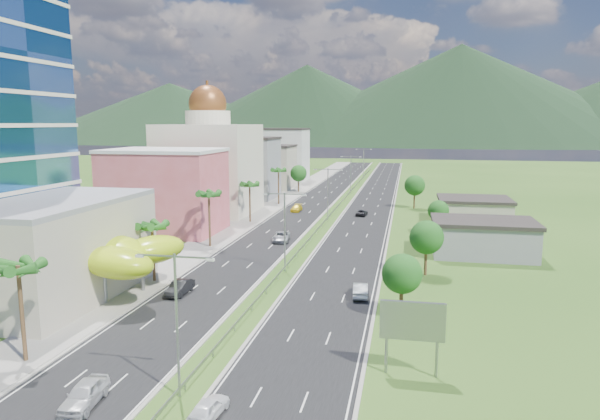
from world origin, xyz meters
The scene contains 38 objects.
ground centered at (0.00, 0.00, 0.00)m, with size 500.00×500.00×0.00m, color #2D5119.
road_left centered at (-7.50, 90.00, 0.02)m, with size 11.00×260.00×0.04m, color black.
road_right centered at (7.50, 90.00, 0.02)m, with size 11.00×260.00×0.04m, color black.
sidewalk_left centered at (-17.00, 90.00, 0.06)m, with size 7.00×260.00×0.12m, color gray.
median_guardrail centered at (0.00, 71.99, 0.62)m, with size 0.10×216.06×0.76m.
streetlight_median_a centered at (0.00, -25.00, 6.75)m, with size 6.04×0.25×11.00m.
streetlight_median_b centered at (0.00, 10.00, 6.75)m, with size 6.04×0.25×11.00m.
streetlight_median_c centered at (0.00, 50.00, 6.75)m, with size 6.04×0.25×11.00m.
streetlight_median_d centered at (0.00, 95.00, 6.75)m, with size 6.04×0.25×11.00m.
streetlight_median_e centered at (0.00, 140.00, 6.75)m, with size 6.04×0.25×11.00m.
lime_canopy centered at (-20.00, -4.00, 4.99)m, with size 18.00×15.00×7.40m.
pink_shophouse centered at (-28.00, 32.00, 7.50)m, with size 20.00×15.00×15.00m, color #C65155.
domed_building centered at (-28.00, 55.00, 11.35)m, with size 20.00×20.00×28.70m.
midrise_grey centered at (-27.00, 80.00, 8.00)m, with size 16.00×15.00×16.00m, color gray.
midrise_beige centered at (-27.00, 102.00, 6.50)m, with size 16.00×15.00×13.00m, color #ACA18E.
midrise_white centered at (-27.00, 125.00, 9.00)m, with size 16.00×15.00×18.00m, color silver.
billboard centered at (17.00, -18.00, 4.42)m, with size 5.20×0.35×6.20m.
shed_near centered at (28.00, 25.00, 2.50)m, with size 15.00×10.00×5.00m, color gray.
shed_far centered at (30.00, 55.00, 2.20)m, with size 14.00×12.00×4.40m, color #ACA18E.
palm_tree_a centered at (-15.50, -22.00, 8.02)m, with size 3.60×3.60×9.10m.
palm_tree_b centered at (-15.50, 2.00, 7.06)m, with size 3.60×3.60×8.10m.
palm_tree_c centered at (-15.50, 22.00, 8.50)m, with size 3.60×3.60×9.60m.
palm_tree_d centered at (-15.50, 45.00, 7.54)m, with size 3.60×3.60×8.60m.
palm_tree_e centered at (-15.50, 70.00, 8.31)m, with size 3.60×3.60×9.40m.
leafy_tree_lfar centered at (-15.50, 95.00, 5.58)m, with size 4.90×4.90×8.05m.
leafy_tree_ra centered at (16.00, -5.00, 4.78)m, with size 4.20×4.20×6.90m.
leafy_tree_rb centered at (19.00, 12.00, 5.18)m, with size 4.55×4.55×7.47m.
leafy_tree_rc centered at (22.00, 40.00, 4.37)m, with size 3.85×3.85×6.33m.
leafy_tree_rd centered at (18.00, 70.00, 5.58)m, with size 4.90×4.90×8.05m.
mountain_ridge centered at (60.00, 450.00, 0.00)m, with size 860.00×140.00×90.00m, color black, non-canonical shape.
car_white_near_left centered at (-6.18, -27.60, 0.90)m, with size 2.03×5.05×1.72m, color silver.
car_dark_left centered at (-10.03, -2.34, 0.86)m, with size 1.74×5.00×1.65m, color black.
car_silver_mid_left centered at (-4.88, 28.31, 0.85)m, with size 2.69×5.84×1.62m, color #9C9EA3.
car_yellow_far_left centered at (-8.80, 60.01, 0.78)m, with size 2.08×5.12×1.49m, color gold.
car_white_near_right centered at (3.20, -27.30, 0.73)m, with size 1.63×4.04×1.38m, color white.
car_silver_right centered at (11.22, 1.15, 0.85)m, with size 1.71×4.91×1.62m, color #B0B3B8.
car_dark_far_right centered at (6.56, 57.23, 0.68)m, with size 2.12×4.59×1.28m, color black.
motorcycle centered at (-12.28, 0.48, 0.57)m, with size 0.50×1.67×1.07m, color black.
Camera 1 is at (16.24, -59.77, 20.25)m, focal length 32.00 mm.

